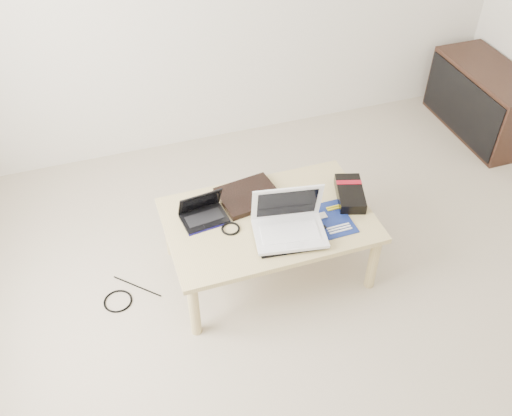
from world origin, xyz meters
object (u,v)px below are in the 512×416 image
object	(u,v)px
white_laptop	(289,223)
gpu_box	(350,194)
netbook	(203,213)
coffee_table	(269,224)
media_cabinet	(484,101)

from	to	relation	value
white_laptop	gpu_box	size ratio (longest dim) A/B	1.29
netbook	coffee_table	bearing A→B (deg)	-18.67
media_cabinet	netbook	size ratio (longest dim) A/B	3.53
white_laptop	media_cabinet	bearing A→B (deg)	26.92
coffee_table	gpu_box	bearing A→B (deg)	1.61
coffee_table	gpu_box	xyz separation A→B (m)	(0.48, 0.01, 0.08)
netbook	gpu_box	bearing A→B (deg)	-6.93
media_cabinet	white_laptop	xyz separation A→B (m)	(-1.92, -0.97, 0.22)
netbook	gpu_box	size ratio (longest dim) A/B	0.82
coffee_table	netbook	distance (m)	0.36
media_cabinet	gpu_box	size ratio (longest dim) A/B	2.91
coffee_table	white_laptop	distance (m)	0.19
media_cabinet	netbook	world-z (taller)	netbook
coffee_table	white_laptop	xyz separation A→B (m)	(0.06, -0.14, 0.12)
media_cabinet	netbook	xyz separation A→B (m)	(-2.31, -0.72, 0.18)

